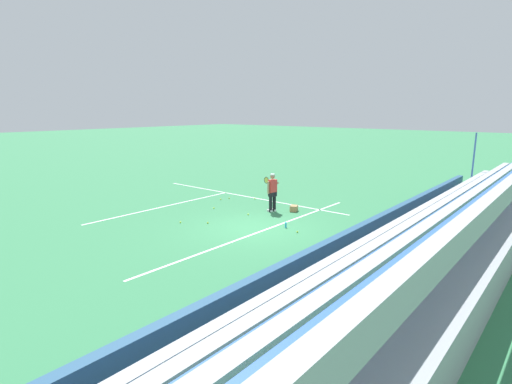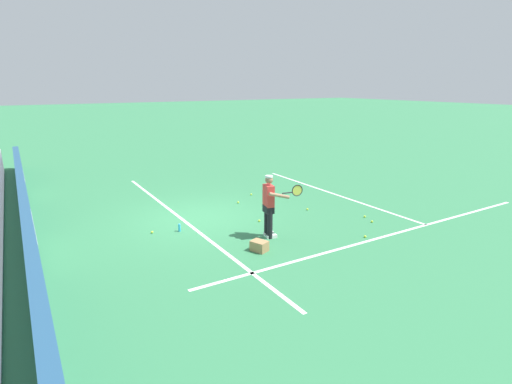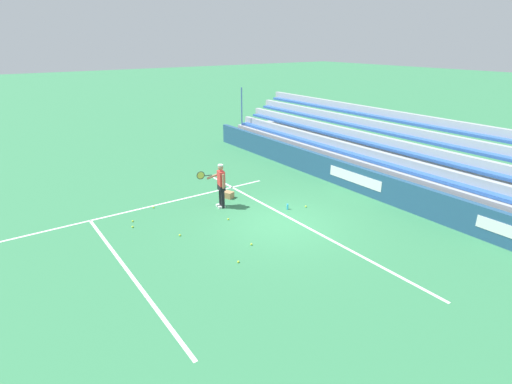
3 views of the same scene
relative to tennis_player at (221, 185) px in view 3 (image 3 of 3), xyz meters
name	(u,v)px [view 3 (image 3 of 3)]	position (x,y,z in m)	size (l,w,h in m)	color
ground_plane	(282,223)	(-2.49, -1.01, -0.89)	(160.00, 160.00, 0.00)	#337A4C
court_baseline_white	(292,219)	(-2.49, -1.51, -0.89)	(12.00, 0.10, 0.01)	white
court_sideline_white	(131,211)	(1.62, 2.99, -0.89)	(0.10, 12.00, 0.01)	white
court_service_line_white	(128,271)	(-2.49, 4.49, -0.89)	(8.22, 0.10, 0.01)	white
back_wall_sponsor_board	(369,183)	(-2.49, -5.61, -0.34)	(23.01, 0.25, 1.10)	navy
bleacher_stand	(403,169)	(-2.49, -7.84, -0.13)	(21.86, 3.20, 3.40)	#9EA3A8
tennis_player	(221,185)	(0.00, 0.00, 0.00)	(0.71, 0.96, 1.71)	black
ball_box_cardboard	(228,195)	(0.66, -0.73, -0.76)	(0.40, 0.30, 0.26)	#A87F51
tennis_ball_far_left	(306,206)	(-1.92, -2.66, -0.86)	(0.07, 0.07, 0.07)	#CCE533
tennis_ball_stray_back	(133,227)	(0.19, 3.44, -0.86)	(0.07, 0.07, 0.07)	#CCE533
tennis_ball_midcourt	(180,235)	(-1.33, 2.38, -0.86)	(0.07, 0.07, 0.07)	#CCE533
tennis_ball_near_player	(251,244)	(-3.22, 0.80, -0.86)	(0.07, 0.07, 0.07)	#CCE533
tennis_ball_far_right	(238,262)	(-3.87, 1.71, -0.86)	(0.07, 0.07, 0.07)	#CCE533
tennis_ball_toward_net	(228,219)	(-1.18, 0.41, -0.86)	(0.07, 0.07, 0.07)	#CCE533
tennis_ball_by_box	(154,207)	(1.41, 2.20, -0.86)	(0.07, 0.07, 0.07)	#CCE533
tennis_ball_on_baseline	(133,221)	(0.64, 3.28, -0.86)	(0.07, 0.07, 0.07)	#CCE533
water_bottle	(287,207)	(-1.67, -1.95, -0.78)	(0.07, 0.07, 0.22)	#33B2E5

